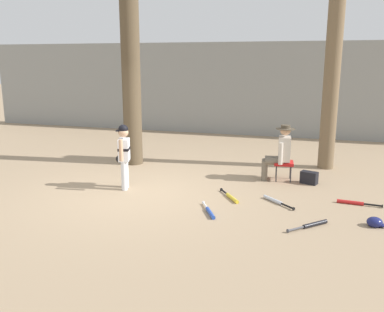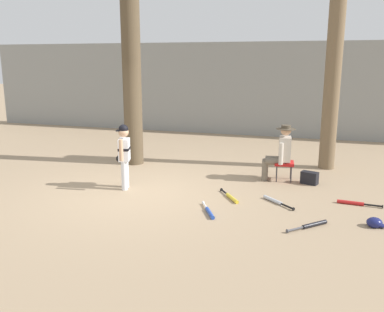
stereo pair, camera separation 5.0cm
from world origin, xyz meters
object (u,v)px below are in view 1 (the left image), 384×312
Objects in this scene: tree_behind_spectator at (332,74)px; handbag_beside_stool at (309,178)px; tree_near_player at (131,62)px; bat_yellow_trainer at (231,197)px; seated_spectator at (280,151)px; bat_blue_youth at (209,212)px; bat_aluminum_silver at (275,201)px; batting_helmet_navy at (375,222)px; bat_red_barrel at (354,203)px; folding_stool at (284,164)px; bat_black_composite at (312,225)px; young_ballplayer at (124,152)px.

tree_behind_spectator reaches higher than handbag_beside_stool.
bat_yellow_trainer is at bearing -34.58° from tree_near_player.
bat_blue_youth is (-0.92, -2.40, -0.61)m from seated_spectator.
bat_aluminum_silver is 2.17× the size of batting_helmet_navy.
batting_helmet_navy is at bearing -76.42° from bat_red_barrel.
seated_spectator is at bearing 93.27° from bat_aluminum_silver.
seated_spectator is 3.53× the size of handbag_beside_stool.
seated_spectator is 1.96× the size of bat_aluminum_silver.
folding_stool reaches higher than bat_aluminum_silver.
bat_black_composite is (-0.22, -3.87, -2.18)m from tree_behind_spectator.
tree_near_player reaches higher than bat_red_barrel.
folding_stool is 2.73m from batting_helmet_navy.
folding_stool is 0.72× the size of bat_aluminum_silver.
bat_yellow_trainer and bat_red_barrel have the same top height.
handbag_beside_stool reaches higher than bat_yellow_trainer.
seated_spectator is at bearing 140.29° from bat_red_barrel.
batting_helmet_navy reaches higher than bat_blue_youth.
folding_stool is at bearing 168.23° from handbag_beside_stool.
batting_helmet_navy is at bearing -52.34° from seated_spectator.
seated_spectator is 2.64m from bat_blue_youth.
folding_stool is at bearing 89.56° from bat_aluminum_silver.
batting_helmet_navy reaches higher than bat_black_composite.
tree_behind_spectator is (4.59, 0.93, -0.28)m from tree_near_player.
bat_red_barrel is (1.45, -1.21, -0.61)m from seated_spectator.
tree_near_player reaches higher than bat_black_composite.
tree_near_player reaches higher than folding_stool.
bat_aluminum_silver is (1.00, 0.89, -0.00)m from bat_blue_youth.
bat_black_composite is at bearing -162.35° from batting_helmet_navy.
batting_helmet_navy is (1.69, -2.19, -0.57)m from seated_spectator.
handbag_beside_stool is at bearing 116.72° from batting_helmet_navy.
tree_near_player reaches higher than bat_blue_youth.
tree_near_player reaches higher than batting_helmet_navy.
bat_blue_youth is at bearing -153.28° from bat_red_barrel.
handbag_beside_stool is at bearing 68.59° from bat_aluminum_silver.
tree_near_player is 8.99× the size of bat_black_composite.
bat_red_barrel is 2.72× the size of batting_helmet_navy.
seated_spectator is 1.70× the size of bat_blue_youth.
young_ballplayer is 1.70× the size of bat_red_barrel.
bat_aluminum_silver is at bearing 41.49° from bat_blue_youth.
bat_aluminum_silver is (-0.01, -1.52, -0.33)m from folding_stool.
bat_blue_youth is 2.50× the size of batting_helmet_navy.
batting_helmet_navy is (1.59, -2.20, -0.29)m from folding_stool.
handbag_beside_stool is 2.78m from bat_blue_youth.
tree_behind_spectator is 3.42m from bat_red_barrel.
handbag_beside_stool is (3.55, 1.42, -0.61)m from young_ballplayer.
young_ballplayer is at bearing -158.23° from handbag_beside_stool.
bat_yellow_trainer and bat_black_composite have the same top height.
seated_spectator is 2.82m from batting_helmet_navy.
bat_aluminum_silver is at bearing -167.40° from bat_red_barrel.
handbag_beside_stool is at bearing -9.09° from seated_spectator.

